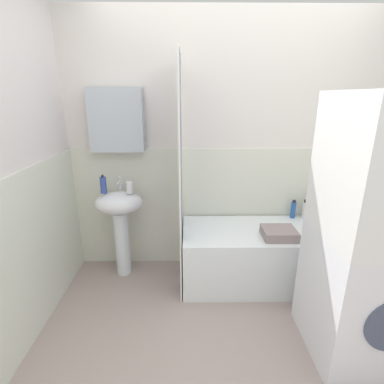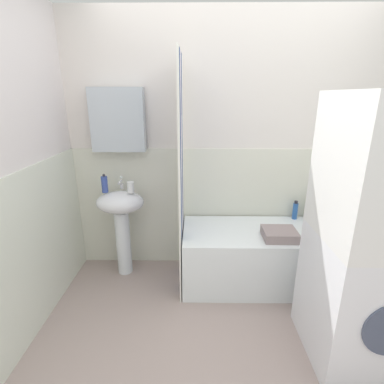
% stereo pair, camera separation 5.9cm
% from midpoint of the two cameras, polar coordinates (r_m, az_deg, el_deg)
% --- Properties ---
extents(ground_plane, '(4.80, 5.60, 0.04)m').
position_cam_midpoint_polar(ground_plane, '(2.30, 10.83, -29.62)').
color(ground_plane, '#A58F8A').
extents(wall_back_tiled, '(3.60, 0.18, 2.40)m').
position_cam_midpoint_polar(wall_back_tiled, '(2.84, 6.00, 7.25)').
color(wall_back_tiled, silver).
rests_on(wall_back_tiled, ground_plane).
extents(wall_left_tiled, '(0.07, 1.81, 2.40)m').
position_cam_midpoint_polar(wall_left_tiled, '(2.26, -32.03, 1.12)').
color(wall_left_tiled, silver).
rests_on(wall_left_tiled, ground_plane).
extents(sink, '(0.44, 0.34, 0.84)m').
position_cam_midpoint_polar(sink, '(2.83, -14.41, -4.40)').
color(sink, white).
rests_on(sink, ground_plane).
extents(faucet, '(0.03, 0.12, 0.12)m').
position_cam_midpoint_polar(faucet, '(2.81, -14.48, 1.61)').
color(faucet, silver).
rests_on(faucet, sink).
extents(soap_dispenser, '(0.06, 0.06, 0.17)m').
position_cam_midpoint_polar(soap_dispenser, '(2.75, -17.47, 1.34)').
color(soap_dispenser, '#354A9C').
rests_on(soap_dispenser, sink).
extents(toothbrush_cup, '(0.06, 0.06, 0.10)m').
position_cam_midpoint_polar(toothbrush_cup, '(2.70, -12.64, 0.82)').
color(toothbrush_cup, white).
rests_on(toothbrush_cup, sink).
extents(bathtub, '(1.50, 0.65, 0.52)m').
position_cam_midpoint_polar(bathtub, '(2.86, 13.23, -11.88)').
color(bathtub, white).
rests_on(bathtub, ground_plane).
extents(shower_curtain, '(0.01, 0.65, 2.00)m').
position_cam_midpoint_polar(shower_curtain, '(2.49, -2.87, 2.50)').
color(shower_curtain, white).
rests_on(shower_curtain, ground_plane).
extents(body_wash_bottle, '(0.05, 0.05, 0.21)m').
position_cam_midpoint_polar(body_wash_bottle, '(3.14, 24.26, -3.03)').
color(body_wash_bottle, '#BE5264').
rests_on(body_wash_bottle, bathtub).
extents(conditioner_bottle, '(0.05, 0.05, 0.21)m').
position_cam_midpoint_polar(conditioner_bottle, '(3.12, 22.61, -3.02)').
color(conditioner_bottle, '#2B825A').
rests_on(conditioner_bottle, bathtub).
extents(lotion_bottle, '(0.06, 0.06, 0.18)m').
position_cam_midpoint_polar(lotion_bottle, '(3.09, 20.69, -3.20)').
color(lotion_bottle, white).
rests_on(lotion_bottle, bathtub).
extents(shampoo_bottle, '(0.05, 0.05, 0.18)m').
position_cam_midpoint_polar(shampoo_bottle, '(3.04, 18.58, -3.25)').
color(shampoo_bottle, '#2A59A5').
rests_on(shampoo_bottle, bathtub).
extents(towel_folded, '(0.28, 0.24, 0.08)m').
position_cam_midpoint_polar(towel_folded, '(2.62, 15.98, -7.71)').
color(towel_folded, gray).
rests_on(towel_folded, bathtub).
extents(washer_dryer_stack, '(0.63, 0.64, 1.70)m').
position_cam_midpoint_polar(washer_dryer_stack, '(2.11, 31.19, -7.50)').
color(washer_dryer_stack, white).
rests_on(washer_dryer_stack, ground_plane).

